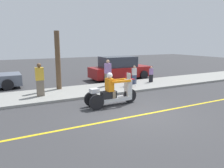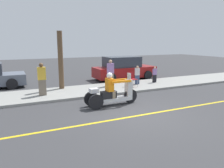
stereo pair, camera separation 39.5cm
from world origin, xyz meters
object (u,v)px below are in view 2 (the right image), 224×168
(spectator_far_back, at_px, (137,75))
(tree_trunk, at_px, (61,60))
(spectator_end_of_line, at_px, (42,80))
(folding_chair_set_back, at_px, (132,78))
(parked_car_lot_right, at_px, (124,69))
(motorcycle_trike, at_px, (112,94))
(spectator_by_tree, at_px, (155,75))
(spectator_near_curb, at_px, (111,73))

(spectator_far_back, relative_size, tree_trunk, 0.36)
(spectator_end_of_line, height_order, tree_trunk, tree_trunk)
(folding_chair_set_back, xyz_separation_m, parked_car_lot_right, (1.12, 3.06, 0.15))
(folding_chair_set_back, height_order, tree_trunk, tree_trunk)
(spectator_far_back, bearing_deg, motorcycle_trike, -136.02)
(spectator_by_tree, xyz_separation_m, folding_chair_set_back, (-2.02, -0.49, 0.01))
(parked_car_lot_right, height_order, tree_trunk, tree_trunk)
(parked_car_lot_right, xyz_separation_m, tree_trunk, (-4.99, -1.83, 0.94))
(parked_car_lot_right, bearing_deg, spectator_near_curb, -132.65)
(motorcycle_trike, distance_m, spectator_near_curb, 3.71)
(folding_chair_set_back, bearing_deg, spectator_by_tree, 13.57)
(spectator_by_tree, distance_m, spectator_near_curb, 3.08)
(motorcycle_trike, xyz_separation_m, spectator_end_of_line, (-2.53, 2.71, 0.37))
(parked_car_lot_right, bearing_deg, motorcycle_trike, -122.78)
(spectator_end_of_line, xyz_separation_m, tree_trunk, (1.21, 1.18, 0.82))
(spectator_far_back, xyz_separation_m, tree_trunk, (-4.56, 0.75, 1.05))
(motorcycle_trike, distance_m, parked_car_lot_right, 6.80)
(motorcycle_trike, bearing_deg, spectator_by_tree, 34.43)
(folding_chair_set_back, relative_size, parked_car_lot_right, 0.18)
(spectator_by_tree, bearing_deg, spectator_end_of_line, -176.50)
(spectator_end_of_line, bearing_deg, tree_trunk, 44.13)
(spectator_far_back, xyz_separation_m, spectator_near_curb, (-1.74, 0.23, 0.20))
(spectator_near_curb, bearing_deg, spectator_by_tree, -4.19)
(spectator_far_back, bearing_deg, tree_trunk, 170.72)
(motorcycle_trike, height_order, spectator_end_of_line, spectator_end_of_line)
(motorcycle_trike, bearing_deg, tree_trunk, 108.65)
(spectator_near_curb, relative_size, parked_car_lot_right, 0.34)
(spectator_far_back, distance_m, spectator_by_tree, 1.33)
(motorcycle_trike, xyz_separation_m, folding_chair_set_back, (2.56, 2.65, 0.10))
(spectator_far_back, xyz_separation_m, spectator_end_of_line, (-5.78, -0.43, 0.22))
(spectator_near_curb, height_order, folding_chair_set_back, spectator_near_curb)
(motorcycle_trike, relative_size, spectator_by_tree, 2.36)
(spectator_end_of_line, xyz_separation_m, parked_car_lot_right, (6.21, 3.01, -0.12))
(spectator_near_curb, bearing_deg, parked_car_lot_right, 47.35)
(spectator_by_tree, relative_size, spectator_end_of_line, 0.64)
(spectator_by_tree, xyz_separation_m, spectator_end_of_line, (-7.11, -0.43, 0.28))
(spectator_end_of_line, relative_size, spectator_near_curb, 1.03)
(spectator_far_back, height_order, spectator_end_of_line, spectator_end_of_line)
(spectator_by_tree, bearing_deg, spectator_far_back, -179.91)
(motorcycle_trike, height_order, spectator_far_back, motorcycle_trike)
(spectator_by_tree, height_order, folding_chair_set_back, spectator_by_tree)
(spectator_end_of_line, bearing_deg, spectator_near_curb, 9.27)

